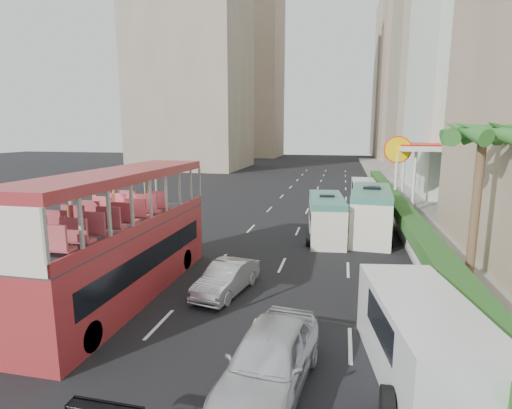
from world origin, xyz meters
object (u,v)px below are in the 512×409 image
(car_silver_lane_b, at_px, (269,388))
(panel_van_far, at_px, (363,191))
(car_silver_lane_a, at_px, (227,293))
(palm_tree, at_px, (476,209))
(van_asset, at_px, (329,213))
(shell_station, at_px, (433,176))
(double_decker_bus, at_px, (123,235))
(panel_van_near, at_px, (422,340))
(minibus_near, at_px, (326,218))
(minibus_far, at_px, (370,213))

(car_silver_lane_b, relative_size, panel_van_far, 0.96)
(car_silver_lane_a, bearing_deg, palm_tree, 27.41)
(van_asset, xyz_separation_m, shell_station, (8.58, 4.67, 2.75))
(car_silver_lane_b, xyz_separation_m, van_asset, (0.69, 22.94, 0.00))
(car_silver_lane_a, distance_m, car_silver_lane_b, 6.39)
(car_silver_lane_a, distance_m, van_asset, 17.57)
(van_asset, relative_size, shell_station, 0.56)
(double_decker_bus, distance_m, car_silver_lane_a, 4.77)
(car_silver_lane_a, relative_size, shell_station, 0.48)
(panel_van_near, bearing_deg, panel_van_far, 81.74)
(panel_van_far, xyz_separation_m, palm_tree, (3.45, -20.93, 2.37))
(van_asset, bearing_deg, palm_tree, -76.53)
(car_silver_lane_b, bearing_deg, minibus_near, 93.86)
(car_silver_lane_a, relative_size, car_silver_lane_b, 0.79)
(minibus_near, relative_size, panel_van_far, 1.17)
(double_decker_bus, xyz_separation_m, car_silver_lane_a, (3.89, 1.12, -2.53))
(car_silver_lane_b, bearing_deg, car_silver_lane_a, 123.05)
(van_asset, distance_m, panel_van_far, 7.29)
(panel_van_near, bearing_deg, double_decker_bus, 153.68)
(car_silver_lane_a, relative_size, van_asset, 0.87)
(minibus_near, xyz_separation_m, panel_van_near, (3.09, -13.95, -0.18))
(minibus_near, distance_m, palm_tree, 9.36)
(double_decker_bus, height_order, car_silver_lane_a, double_decker_bus)
(palm_tree, bearing_deg, van_asset, 114.02)
(minibus_near, bearing_deg, panel_van_near, -83.45)
(minibus_far, bearing_deg, shell_station, 66.51)
(double_decker_bus, relative_size, car_silver_lane_a, 2.85)
(panel_van_far, relative_size, palm_tree, 0.79)
(palm_tree, bearing_deg, panel_van_near, -113.70)
(double_decker_bus, xyz_separation_m, shell_station, (16.00, 23.00, 0.22))
(minibus_near, xyz_separation_m, shell_station, (8.52, 12.41, 1.44))
(car_silver_lane_b, height_order, van_asset, car_silver_lane_b)
(minibus_near, distance_m, panel_van_near, 14.29)
(double_decker_bus, xyz_separation_m, panel_van_near, (10.57, -3.35, -1.41))
(minibus_near, bearing_deg, car_silver_lane_b, -98.77)
(shell_station, bearing_deg, palm_tree, -96.60)
(minibus_near, bearing_deg, van_asset, 84.57)
(panel_van_near, bearing_deg, car_silver_lane_a, 137.49)
(car_silver_lane_a, xyz_separation_m, palm_tree, (9.91, 2.88, 3.38))
(panel_van_near, relative_size, palm_tree, 0.88)
(palm_tree, xyz_separation_m, shell_station, (2.20, 19.00, -0.63))
(car_silver_lane_a, xyz_separation_m, minibus_far, (6.28, 10.47, 1.51))
(panel_van_near, bearing_deg, van_asset, 89.56)
(car_silver_lane_b, distance_m, panel_van_far, 29.78)
(van_asset, height_order, panel_van_far, panel_van_far)
(car_silver_lane_a, height_order, palm_tree, palm_tree)
(van_asset, bearing_deg, car_silver_lane_a, -112.12)
(van_asset, distance_m, minibus_far, 7.43)
(car_silver_lane_b, xyz_separation_m, panel_van_far, (3.62, 29.54, 1.01))
(panel_van_far, xyz_separation_m, shell_station, (5.65, -1.93, 1.74))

